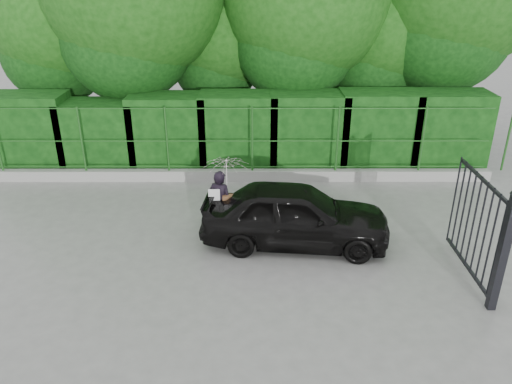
{
  "coord_description": "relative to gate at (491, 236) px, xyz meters",
  "views": [
    {
      "loc": [
        0.48,
        -8.3,
        5.49
      ],
      "look_at": [
        0.5,
        1.3,
        1.1
      ],
      "focal_mm": 35.0,
      "sensor_mm": 36.0,
      "label": 1
    }
  ],
  "objects": [
    {
      "name": "woman",
      "position": [
        -4.77,
        2.32,
        -0.03
      ],
      "size": [
        0.97,
        0.99,
        1.75
      ],
      "color": "black",
      "rests_on": "ground"
    },
    {
      "name": "hedge",
      "position": [
        -4.5,
        6.22,
        -0.09
      ],
      "size": [
        14.2,
        1.2,
        2.26
      ],
      "color": "black",
      "rests_on": "ground"
    },
    {
      "name": "ground",
      "position": [
        -4.6,
        0.72,
        -1.19
      ],
      "size": [
        80.0,
        80.0,
        0.0
      ],
      "primitive_type": "plane",
      "color": "gray"
    },
    {
      "name": "car",
      "position": [
        -3.27,
        1.81,
        -0.51
      ],
      "size": [
        4.1,
        1.99,
        1.35
      ],
      "primitive_type": "imported",
      "rotation": [
        0.0,
        0.0,
        1.47
      ],
      "color": "black",
      "rests_on": "ground"
    },
    {
      "name": "gate",
      "position": [
        0.0,
        0.0,
        0.0
      ],
      "size": [
        0.22,
        2.33,
        2.36
      ],
      "color": "black",
      "rests_on": "ground"
    },
    {
      "name": "kerb",
      "position": [
        -4.6,
        5.22,
        -1.04
      ],
      "size": [
        14.0,
        0.25,
        0.3
      ],
      "primitive_type": "cube",
      "color": "#9E9E99",
      "rests_on": "ground"
    },
    {
      "name": "fence",
      "position": [
        -4.38,
        5.22,
        0.01
      ],
      "size": [
        14.13,
        0.06,
        1.8
      ],
      "color": "#1E531B",
      "rests_on": "kerb"
    }
  ]
}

